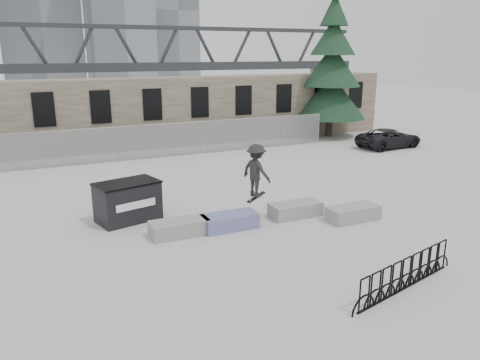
% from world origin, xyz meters
% --- Properties ---
extents(ground, '(120.00, 120.00, 0.00)m').
position_xyz_m(ground, '(0.00, 0.00, 0.00)').
color(ground, beige).
rests_on(ground, ground).
extents(stone_wall, '(36.00, 2.58, 4.50)m').
position_xyz_m(stone_wall, '(0.00, 16.24, 2.26)').
color(stone_wall, '#625A48').
rests_on(stone_wall, ground).
extents(chainlink_fence, '(22.06, 0.06, 2.02)m').
position_xyz_m(chainlink_fence, '(-0.00, 12.50, 1.04)').
color(chainlink_fence, gray).
rests_on(chainlink_fence, ground).
extents(planter_far_left, '(2.00, 0.90, 0.54)m').
position_xyz_m(planter_far_left, '(-3.07, 0.17, 0.29)').
color(planter_far_left, '#979794').
rests_on(planter_far_left, ground).
extents(planter_center_left, '(2.00, 0.90, 0.54)m').
position_xyz_m(planter_center_left, '(-1.23, 0.03, 0.29)').
color(planter_center_left, '#3641A4').
rests_on(planter_center_left, ground).
extents(planter_center_right, '(2.00, 0.90, 0.54)m').
position_xyz_m(planter_center_right, '(1.57, 0.13, 0.29)').
color(planter_center_right, '#979794').
rests_on(planter_center_right, ground).
extents(planter_offset, '(2.00, 0.90, 0.54)m').
position_xyz_m(planter_offset, '(3.33, -1.13, 0.29)').
color(planter_offset, '#979794').
rests_on(planter_offset, ground).
extents(dumpster, '(2.53, 1.89, 1.49)m').
position_xyz_m(dumpster, '(-4.35, 2.40, 0.75)').
color(dumpster, black).
rests_on(dumpster, ground).
extents(bike_rack, '(4.37, 1.12, 0.90)m').
position_xyz_m(bike_rack, '(1.23, -6.02, 0.44)').
color(bike_rack, black).
rests_on(bike_rack, ground).
extents(spruce_tree, '(5.14, 5.14, 11.50)m').
position_xyz_m(spruce_tree, '(13.17, 14.33, 4.69)').
color(spruce_tree, '#38281E').
rests_on(spruce_tree, ground).
extents(truss_bridge, '(70.00, 3.00, 9.80)m').
position_xyz_m(truss_bridge, '(10.00, 55.00, 4.13)').
color(truss_bridge, '#2D3033').
rests_on(truss_bridge, ground).
extents(suv, '(4.68, 2.40, 1.26)m').
position_xyz_m(suv, '(14.25, 9.06, 0.63)').
color(suv, black).
rests_on(suv, ground).
extents(skateboarder, '(1.14, 1.47, 2.20)m').
position_xyz_m(skateboarder, '(0.07, 0.53, 1.88)').
color(skateboarder, '#232325').
rests_on(skateboarder, ground).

